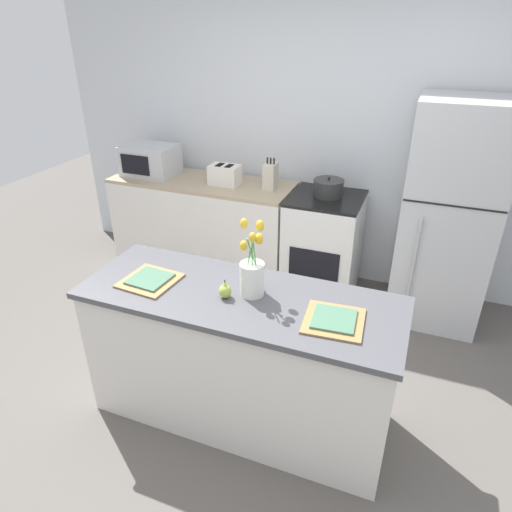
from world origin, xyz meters
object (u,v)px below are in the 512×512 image
Objects in this scene: pear_figurine at (225,291)px; microwave at (150,160)px; stove_range at (323,246)px; cooking_pot at (328,188)px; refrigerator at (448,217)px; toaster at (225,175)px; plate_setting_right at (334,320)px; knife_block at (270,176)px; plate_setting_left at (150,280)px; flower_vase at (252,273)px.

pear_figurine is 0.23× the size of microwave.
stove_range is 3.62× the size of cooking_pot.
refrigerator is 6.26× the size of toaster.
refrigerator reaches higher than pear_figurine.
plate_setting_right is 1.74m from cooking_pot.
stove_range is at bearing 84.37° from pear_figurine.
toaster is (-1.87, -0.01, 0.12)m from refrigerator.
pear_figurine is 1.71m from knife_block.
cooking_pot is (0.64, 1.68, 0.09)m from plate_setting_left.
pear_figurine is 0.60m from plate_setting_right.
pear_figurine is at bearing -95.64° from cooking_pot.
cooking_pot is 0.93× the size of knife_block.
pear_figurine is 0.41× the size of knife_block.
stove_range is 0.76m from knife_block.
flower_vase is 0.50m from plate_setting_right.
refrigerator is at bearing 0.04° from stove_range.
knife_block is (-0.46, 1.58, 0.01)m from flower_vase.
microwave and knife_block have the same top height.
cooking_pot is at bearing 0.93° from microwave.
cooking_pot reaches higher than stove_range.
pear_figurine is (-0.16, -1.65, 0.47)m from stove_range.
pear_figurine is at bearing -65.20° from toaster.
plate_setting_right is (0.48, -0.10, -0.12)m from flower_vase.
cooking_pot is at bearing 84.00° from stove_range.
knife_block is (-0.50, 0.03, 0.57)m from stove_range.
flower_vase reaches higher than plate_setting_left.
refrigerator is at bearing 57.54° from flower_vase.
microwave is (-1.65, 1.56, 0.03)m from flower_vase.
refrigerator reaches higher than stove_range.
plate_setting_left is at bearing -170.90° from flower_vase.
refrigerator is at bearing 0.03° from microwave.
cooking_pot reaches higher than plate_setting_left.
plate_setting_right is 1.17× the size of knife_block.
refrigerator is at bearing -0.96° from knife_block.
pear_figurine is 0.48m from plate_setting_left.
plate_setting_left is at bearing -179.36° from pear_figurine.
microwave reaches higher than cooking_pot.
cooking_pot reaches higher than plate_setting_right.
microwave is at bearing 132.79° from pear_figurine.
flower_vase is 1.65m from knife_block.
stove_range is 0.52× the size of refrigerator.
plate_setting_left is at bearing -133.82° from refrigerator.
flower_vase is 1.30× the size of plate_setting_left.
refrigerator is 1.46m from knife_block.
knife_block is (-0.94, 1.68, 0.13)m from plate_setting_right.
plate_setting_right is 2.13m from toaster.
stove_range is at bearing 0.71° from toaster.
knife_block is at bearing 101.54° from pear_figurine.
microwave is (-0.77, 0.01, 0.05)m from toaster.
plate_setting_left is at bearing -110.85° from cooking_pot.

